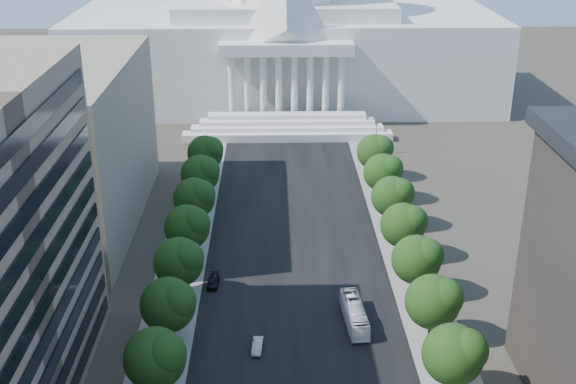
{
  "coord_description": "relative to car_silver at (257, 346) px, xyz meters",
  "views": [
    {
      "loc": [
        -3.57,
        -24.08,
        58.49
      ],
      "look_at": [
        -1.36,
        77.25,
        15.26
      ],
      "focal_mm": 45.0,
      "sensor_mm": 36.0,
      "label": 1
    }
  ],
  "objects": [
    {
      "name": "road_asphalt",
      "position": [
        5.94,
        31.93,
        -0.65
      ],
      "size": [
        30.0,
        260.0,
        0.01
      ],
      "primitive_type": "cube",
      "color": "black",
      "rests_on": "ground"
    },
    {
      "name": "sidewalk_left",
      "position": [
        -13.06,
        31.93,
        -0.65
      ],
      "size": [
        8.0,
        260.0,
        0.02
      ],
      "primitive_type": "cube",
      "color": "gray",
      "rests_on": "ground"
    },
    {
      "name": "sidewalk_right",
      "position": [
        24.94,
        31.93,
        -0.65
      ],
      "size": [
        8.0,
        260.0,
        0.02
      ],
      "primitive_type": "cube",
      "color": "gray",
      "rests_on": "ground"
    },
    {
      "name": "capitol",
      "position": [
        5.94,
        126.82,
        19.36
      ],
      "size": [
        120.0,
        56.0,
        73.0
      ],
      "color": "white",
      "rests_on": "ground"
    },
    {
      "name": "office_block_left_far",
      "position": [
        -42.06,
        41.93,
        14.35
      ],
      "size": [
        38.0,
        52.0,
        30.0
      ],
      "primitive_type": "cube",
      "color": "gray",
      "rests_on": "ground"
    },
    {
      "name": "tree_l_d",
      "position": [
        -11.72,
        -10.26,
        5.81
      ],
      "size": [
        7.79,
        7.6,
        9.97
      ],
      "color": "#33261C",
      "rests_on": "ground"
    },
    {
      "name": "tree_l_e",
      "position": [
        -11.72,
        1.74,
        5.81
      ],
      "size": [
        7.79,
        7.6,
        9.97
      ],
      "color": "#33261C",
      "rests_on": "ground"
    },
    {
      "name": "tree_l_f",
      "position": [
        -11.72,
        13.74,
        5.81
      ],
      "size": [
        7.79,
        7.6,
        9.97
      ],
      "color": "#33261C",
      "rests_on": "ground"
    },
    {
      "name": "tree_l_g",
      "position": [
        -11.72,
        25.74,
        5.81
      ],
      "size": [
        7.79,
        7.6,
        9.97
      ],
      "color": "#33261C",
      "rests_on": "ground"
    },
    {
      "name": "tree_l_h",
      "position": [
        -11.72,
        37.74,
        5.81
      ],
      "size": [
        7.79,
        7.6,
        9.97
      ],
      "color": "#33261C",
      "rests_on": "ground"
    },
    {
      "name": "tree_l_i",
      "position": [
        -11.72,
        49.74,
        5.81
      ],
      "size": [
        7.79,
        7.6,
        9.97
      ],
      "color": "#33261C",
      "rests_on": "ground"
    },
    {
      "name": "tree_l_j",
      "position": [
        -11.72,
        61.74,
        5.81
      ],
      "size": [
        7.79,
        7.6,
        9.97
      ],
      "color": "#33261C",
      "rests_on": "ground"
    },
    {
      "name": "tree_r_d",
      "position": [
        24.28,
        -10.26,
        5.81
      ],
      "size": [
        7.79,
        7.6,
        9.97
      ],
      "color": "#33261C",
      "rests_on": "ground"
    },
    {
      "name": "tree_r_e",
      "position": [
        24.28,
        1.74,
        5.81
      ],
      "size": [
        7.79,
        7.6,
        9.97
      ],
      "color": "#33261C",
      "rests_on": "ground"
    },
    {
      "name": "tree_r_f",
      "position": [
        24.28,
        13.74,
        5.81
      ],
      "size": [
        7.79,
        7.6,
        9.97
      ],
      "color": "#33261C",
      "rests_on": "ground"
    },
    {
      "name": "tree_r_g",
      "position": [
        24.28,
        25.74,
        5.81
      ],
      "size": [
        7.79,
        7.6,
        9.97
      ],
      "color": "#33261C",
      "rests_on": "ground"
    },
    {
      "name": "tree_r_h",
      "position": [
        24.28,
        37.74,
        5.81
      ],
      "size": [
        7.79,
        7.6,
        9.97
      ],
      "color": "#33261C",
      "rests_on": "ground"
    },
    {
      "name": "tree_r_i",
      "position": [
        24.28,
        49.74,
        5.81
      ],
      "size": [
        7.79,
        7.6,
        9.97
      ],
      "color": "#33261C",
      "rests_on": "ground"
    },
    {
      "name": "tree_r_j",
      "position": [
        24.28,
        61.74,
        5.81
      ],
      "size": [
        7.79,
        7.6,
        9.97
      ],
      "color": "#33261C",
      "rests_on": "ground"
    },
    {
      "name": "streetlight_c",
      "position": [
        25.85,
        1.93,
        5.18
      ],
      "size": [
        2.61,
        0.44,
        9.0
      ],
      "color": "gray",
      "rests_on": "ground"
    },
    {
      "name": "streetlight_d",
      "position": [
        25.85,
        26.93,
        5.18
      ],
      "size": [
        2.61,
        0.44,
        9.0
      ],
      "color": "gray",
      "rests_on": "ground"
    },
    {
      "name": "streetlight_e",
      "position": [
        25.85,
        51.93,
        5.18
      ],
      "size": [
        2.61,
        0.44,
        9.0
      ],
      "color": "gray",
      "rests_on": "ground"
    },
    {
      "name": "streetlight_f",
      "position": [
        25.85,
        76.93,
        5.18
      ],
      "size": [
        2.61,
        0.44,
        9.0
      ],
      "color": "gray",
      "rests_on": "ground"
    },
    {
      "name": "car_silver",
      "position": [
        0.0,
        0.0,
        0.0
      ],
      "size": [
        1.7,
        4.02,
        1.29
      ],
      "primitive_type": "imported",
      "rotation": [
        0.0,
        0.0,
        -0.09
      ],
      "color": "#B2B5BB",
      "rests_on": "ground"
    },
    {
      "name": "car_dark_b",
      "position": [
        -7.27,
        17.5,
        -0.01
      ],
      "size": [
        2.01,
        4.5,
        1.28
      ],
      "primitive_type": "imported",
      "rotation": [
        0.0,
        0.0,
        -0.05
      ],
      "color": "black",
      "rests_on": "ground"
    },
    {
      "name": "city_bus",
      "position": [
        13.88,
        6.27,
        0.89
      ],
      "size": [
        3.36,
        11.2,
        3.08
      ],
      "primitive_type": "imported",
      "rotation": [
        0.0,
        0.0,
        0.07
      ],
      "color": "white",
      "rests_on": "ground"
    }
  ]
}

